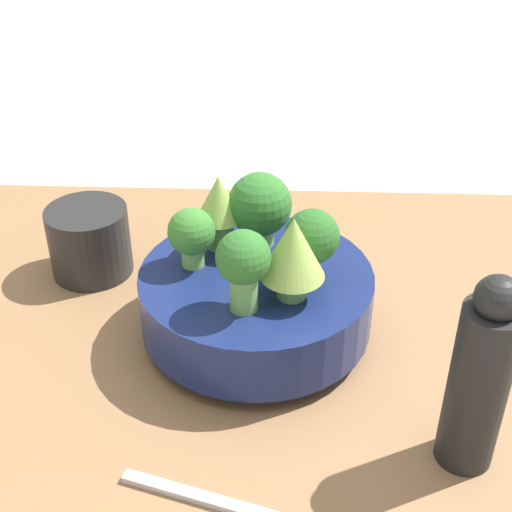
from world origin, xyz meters
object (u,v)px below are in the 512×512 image
at_px(cup, 90,241).
at_px(pepper_mill, 480,379).
at_px(fork, 230,506).
at_px(bowl, 256,300).

xyz_separation_m(cup, pepper_mill, (0.37, -0.25, 0.05)).
bearing_deg(fork, cup, 119.55).
height_order(bowl, fork, bowl).
distance_m(bowl, fork, 0.21).
bearing_deg(bowl, pepper_mill, -40.58).
bearing_deg(bowl, cup, 151.14).
distance_m(pepper_mill, fork, 0.21).
xyz_separation_m(cup, fork, (0.18, -0.31, -0.04)).
xyz_separation_m(bowl, cup, (-0.19, 0.10, -0.00)).
xyz_separation_m(bowl, pepper_mill, (0.18, -0.15, 0.04)).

